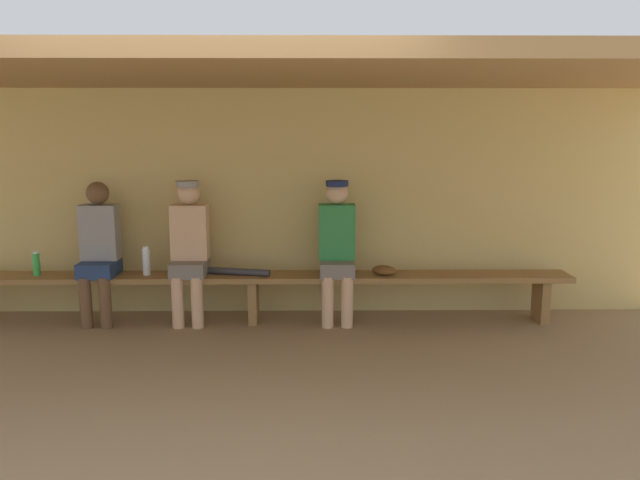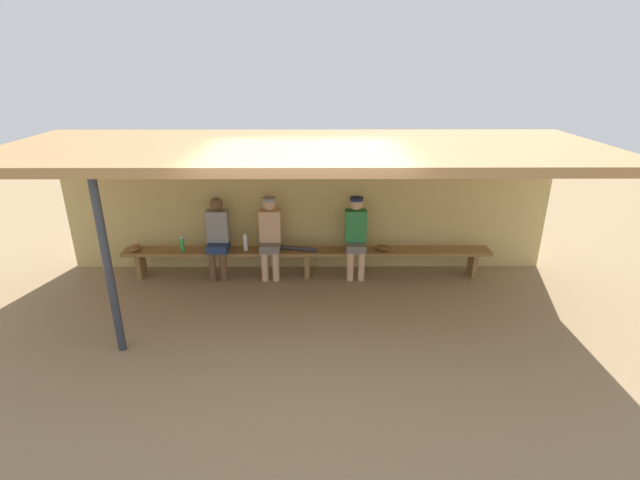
% 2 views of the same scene
% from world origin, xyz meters
% --- Properties ---
extents(ground_plane, '(24.00, 24.00, 0.00)m').
position_xyz_m(ground_plane, '(0.00, 0.00, 0.00)').
color(ground_plane, '#937754').
extents(back_wall, '(8.00, 0.20, 2.20)m').
position_xyz_m(back_wall, '(0.00, 2.00, 1.10)').
color(back_wall, tan).
rests_on(back_wall, ground).
extents(dugout_roof, '(8.00, 2.80, 0.12)m').
position_xyz_m(dugout_roof, '(0.00, 0.70, 2.26)').
color(dugout_roof, '#9E7547').
rests_on(dugout_roof, back_wall).
extents(support_post, '(0.10, 0.10, 2.20)m').
position_xyz_m(support_post, '(-2.26, -0.55, 1.10)').
color(support_post, '#2D333D').
rests_on(support_post, ground).
extents(bench, '(6.00, 0.36, 0.46)m').
position_xyz_m(bench, '(0.00, 1.55, 0.39)').
color(bench, olive).
rests_on(bench, ground).
extents(player_near_post, '(0.34, 0.42, 1.34)m').
position_xyz_m(player_near_post, '(0.79, 1.55, 0.75)').
color(player_near_post, slate).
rests_on(player_near_post, ground).
extents(player_in_blue, '(0.34, 0.42, 1.34)m').
position_xyz_m(player_in_blue, '(-0.59, 1.55, 0.75)').
color(player_in_blue, slate).
rests_on(player_in_blue, ground).
extents(player_leftmost, '(0.34, 0.42, 1.34)m').
position_xyz_m(player_leftmost, '(-1.44, 1.55, 0.73)').
color(player_leftmost, navy).
rests_on(player_leftmost, ground).
extents(water_bottle_clear, '(0.07, 0.07, 0.23)m').
position_xyz_m(water_bottle_clear, '(-2.03, 1.53, 0.57)').
color(water_bottle_clear, green).
rests_on(water_bottle_clear, bench).
extents(water_bottle_blue, '(0.07, 0.07, 0.27)m').
position_xyz_m(water_bottle_blue, '(-1.00, 1.55, 0.59)').
color(water_bottle_blue, silver).
rests_on(water_bottle_blue, bench).
extents(baseball_glove_worn, '(0.18, 0.25, 0.09)m').
position_xyz_m(baseball_glove_worn, '(-2.79, 1.54, 0.51)').
color(baseball_glove_worn, brown).
rests_on(baseball_glove_worn, bench).
extents(baseball_glove_tan, '(0.29, 0.27, 0.09)m').
position_xyz_m(baseball_glove_tan, '(1.24, 1.52, 0.51)').
color(baseball_glove_tan, brown).
rests_on(baseball_glove_tan, bench).
extents(baseball_bat, '(0.79, 0.24, 0.07)m').
position_xyz_m(baseball_bat, '(-0.23, 1.55, 0.49)').
color(baseball_bat, '#333338').
rests_on(baseball_bat, bench).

